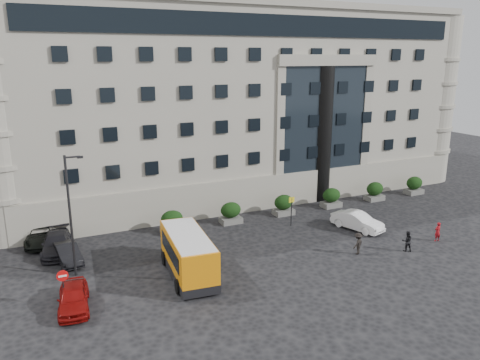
% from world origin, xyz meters
% --- Properties ---
extents(ground, '(120.00, 120.00, 0.00)m').
position_xyz_m(ground, '(0.00, 0.00, 0.00)').
color(ground, black).
rests_on(ground, ground).
extents(civic_building, '(44.00, 24.00, 18.00)m').
position_xyz_m(civic_building, '(6.00, 22.00, 9.00)').
color(civic_building, gray).
rests_on(civic_building, ground).
extents(entrance_column, '(1.80, 1.80, 13.00)m').
position_xyz_m(entrance_column, '(12.00, 10.30, 6.50)').
color(entrance_column, black).
rests_on(entrance_column, ground).
extents(hedge_a, '(1.80, 1.26, 1.84)m').
position_xyz_m(hedge_a, '(-4.00, 7.80, 0.93)').
color(hedge_a, '#565653').
rests_on(hedge_a, ground).
extents(hedge_b, '(1.80, 1.26, 1.84)m').
position_xyz_m(hedge_b, '(1.20, 7.80, 0.93)').
color(hedge_b, '#565653').
rests_on(hedge_b, ground).
extents(hedge_c, '(1.80, 1.26, 1.84)m').
position_xyz_m(hedge_c, '(6.40, 7.80, 0.93)').
color(hedge_c, '#565653').
rests_on(hedge_c, ground).
extents(hedge_d, '(1.80, 1.26, 1.84)m').
position_xyz_m(hedge_d, '(11.60, 7.80, 0.93)').
color(hedge_d, '#565653').
rests_on(hedge_d, ground).
extents(hedge_e, '(1.80, 1.26, 1.84)m').
position_xyz_m(hedge_e, '(16.80, 7.80, 0.93)').
color(hedge_e, '#565653').
rests_on(hedge_e, ground).
extents(hedge_f, '(1.80, 1.26, 1.84)m').
position_xyz_m(hedge_f, '(22.00, 7.80, 0.93)').
color(hedge_f, '#565653').
rests_on(hedge_f, ground).
extents(street_lamp, '(1.16, 0.18, 8.00)m').
position_xyz_m(street_lamp, '(-11.94, 3.00, 4.37)').
color(street_lamp, '#262628').
rests_on(street_lamp, ground).
extents(bus_stop_sign, '(0.50, 0.08, 2.52)m').
position_xyz_m(bus_stop_sign, '(5.50, 5.00, 1.73)').
color(bus_stop_sign, '#262628').
rests_on(bus_stop_sign, ground).
extents(no_entry_sign, '(0.64, 0.16, 2.32)m').
position_xyz_m(no_entry_sign, '(-13.00, -1.04, 1.65)').
color(no_entry_sign, '#262628').
rests_on(no_entry_sign, ground).
extents(minibus, '(3.06, 6.96, 2.83)m').
position_xyz_m(minibus, '(-5.33, -0.09, 1.56)').
color(minibus, orange).
rests_on(minibus, ground).
extents(red_truck, '(2.62, 5.41, 2.89)m').
position_xyz_m(red_truck, '(-15.68, 14.19, 1.48)').
color(red_truck, maroon).
rests_on(red_truck, ground).
extents(parked_car_a, '(2.15, 4.28, 1.40)m').
position_xyz_m(parked_car_a, '(-12.56, -1.32, 0.70)').
color(parked_car_a, maroon).
rests_on(parked_car_a, ground).
extents(parked_car_b, '(1.88, 4.09, 1.30)m').
position_xyz_m(parked_car_b, '(-12.26, 5.38, 0.65)').
color(parked_car_b, black).
rests_on(parked_car_b, ground).
extents(parked_car_c, '(2.62, 5.06, 1.40)m').
position_xyz_m(parked_car_c, '(-12.79, 7.42, 0.70)').
color(parked_car_c, black).
rests_on(parked_car_c, ground).
extents(parked_car_d, '(2.76, 4.92, 1.30)m').
position_xyz_m(parked_car_d, '(-13.70, 9.77, 0.65)').
color(parked_car_d, black).
rests_on(parked_car_d, ground).
extents(white_taxi, '(2.79, 4.66, 1.45)m').
position_xyz_m(white_taxi, '(10.00, 1.98, 0.73)').
color(white_taxi, white).
rests_on(white_taxi, ground).
extents(pedestrian_a, '(0.56, 0.37, 1.52)m').
position_xyz_m(pedestrian_a, '(14.00, -2.65, 0.76)').
color(pedestrian_a, maroon).
rests_on(pedestrian_a, ground).
extents(pedestrian_b, '(0.93, 0.86, 1.54)m').
position_xyz_m(pedestrian_b, '(10.45, -3.11, 0.77)').
color(pedestrian_b, black).
rests_on(pedestrian_b, ground).
extents(pedestrian_c, '(1.19, 0.96, 1.60)m').
position_xyz_m(pedestrian_c, '(6.85, -2.01, 0.80)').
color(pedestrian_c, black).
rests_on(pedestrian_c, ground).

